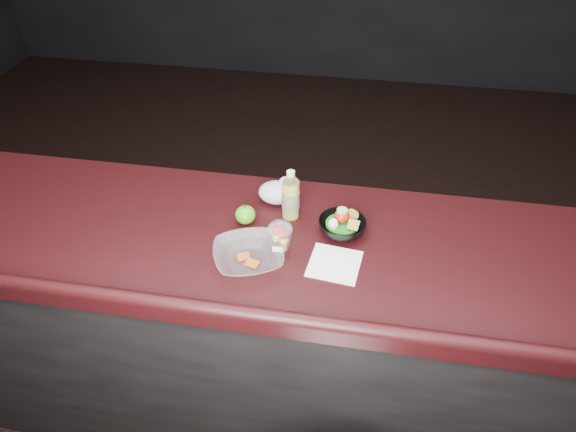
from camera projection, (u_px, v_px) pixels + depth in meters
The scene contains 9 objects.
room_shell at pixel (240, 27), 1.00m from camera, with size 8.00×8.00×8.00m.
counter at pixel (277, 334), 2.06m from camera, with size 4.06×0.71×1.02m.
lemonade_bottle at pixel (291, 198), 1.79m from camera, with size 0.06×0.06×0.19m.
fruit_cup at pixel (280, 237), 1.66m from camera, with size 0.08×0.08×0.12m.
green_apple at pixel (245, 215), 1.79m from camera, with size 0.07×0.07×0.07m.
plastic_bag at pixel (278, 191), 1.88m from camera, with size 0.13×0.11×0.10m.
snack_bowl at pixel (342, 225), 1.75m from camera, with size 0.18×0.18×0.09m.
takeout_bowl at pixel (249, 256), 1.63m from camera, with size 0.29×0.29×0.05m.
paper_napkin at pixel (335, 264), 1.64m from camera, with size 0.16×0.16×0.00m, color white.
Camera 1 is at (0.26, -0.98, 2.17)m, focal length 32.00 mm.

